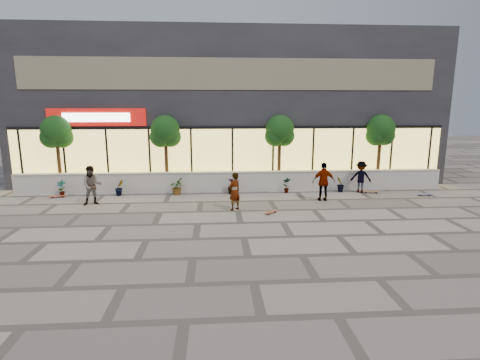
{
  "coord_description": "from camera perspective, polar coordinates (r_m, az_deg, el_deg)",
  "views": [
    {
      "loc": [
        -0.95,
        -12.02,
        4.45
      ],
      "look_at": [
        0.1,
        3.5,
        1.3
      ],
      "focal_mm": 28.0,
      "sensor_mm": 36.0,
      "label": 1
    }
  ],
  "objects": [
    {
      "name": "shrub_f",
      "position": [
        19.97,
        15.04,
        -0.64
      ],
      "size": [
        0.55,
        0.57,
        0.81
      ],
      "primitive_type": "imported",
      "rotation": [
        0.0,
        0.0,
        4.1
      ],
      "color": "#113410",
      "rests_on": "ground"
    },
    {
      "name": "skater_right_far",
      "position": [
        20.11,
        17.94,
        0.45
      ],
      "size": [
        1.18,
        0.9,
        1.62
      ],
      "primitive_type": "imported",
      "rotation": [
        0.0,
        0.0,
        2.83
      ],
      "color": "maroon",
      "rests_on": "ground"
    },
    {
      "name": "skater_center",
      "position": [
        15.92,
        -0.84,
        -1.76
      ],
      "size": [
        0.71,
        0.67,
        1.63
      ],
      "primitive_type": "imported",
      "rotation": [
        0.0,
        0.0,
        3.81
      ],
      "color": "silver",
      "rests_on": "ground"
    },
    {
      "name": "planter_wall",
      "position": [
        19.44,
        -1.01,
        -0.21
      ],
      "size": [
        22.0,
        0.42,
        1.04
      ],
      "color": "silver",
      "rests_on": "ground"
    },
    {
      "name": "skateboard_right_near",
      "position": [
        20.24,
        19.35,
        -1.67
      ],
      "size": [
        0.85,
        0.31,
        0.1
      ],
      "rotation": [
        0.0,
        0.0,
        -0.12
      ],
      "color": "#945F30",
      "rests_on": "ground"
    },
    {
      "name": "retail_building",
      "position": [
        24.52,
        -1.7,
        10.96
      ],
      "size": [
        24.0,
        9.17,
        8.5
      ],
      "color": "#26262B",
      "rests_on": "ground"
    },
    {
      "name": "shrub_b",
      "position": [
        19.49,
        -17.9,
        -1.1
      ],
      "size": [
        0.57,
        0.57,
        0.81
      ],
      "primitive_type": "imported",
      "rotation": [
        0.0,
        0.0,
        0.82
      ],
      "color": "#113410",
      "rests_on": "ground"
    },
    {
      "name": "tree_east",
      "position": [
        21.7,
        20.63,
        6.85
      ],
      "size": [
        1.6,
        1.5,
        3.92
      ],
      "color": "#412E17",
      "rests_on": "ground"
    },
    {
      "name": "skater_right_near",
      "position": [
        17.87,
        12.64,
        -0.27
      ],
      "size": [
        1.08,
        0.48,
        1.81
      ],
      "primitive_type": "imported",
      "rotation": [
        0.0,
        0.0,
        3.11
      ],
      "color": "silver",
      "rests_on": "ground"
    },
    {
      "name": "skateboard_right_far",
      "position": [
        20.69,
        26.3,
        -1.96
      ],
      "size": [
        0.79,
        0.23,
        0.09
      ],
      "rotation": [
        0.0,
        0.0,
        0.04
      ],
      "color": "#545194",
      "rests_on": "ground"
    },
    {
      "name": "shrub_d",
      "position": [
        18.92,
        -1.22,
        -0.9
      ],
      "size": [
        0.64,
        0.64,
        0.81
      ],
      "primitive_type": "imported",
      "rotation": [
        0.0,
        0.0,
        2.46
      ],
      "color": "#113410",
      "rests_on": "ground"
    },
    {
      "name": "shrub_e",
      "position": [
        19.25,
        7.13,
        -0.77
      ],
      "size": [
        0.46,
        0.35,
        0.81
      ],
      "primitive_type": "imported",
      "rotation": [
        0.0,
        0.0,
        3.28
      ],
      "color": "#113410",
      "rests_on": "ground"
    },
    {
      "name": "shrub_c",
      "position": [
        19.01,
        -9.69,
        -1.01
      ],
      "size": [
        0.68,
        0.77,
        0.81
      ],
      "primitive_type": "imported",
      "rotation": [
        0.0,
        0.0,
        1.64
      ],
      "color": "#113410",
      "rests_on": "ground"
    },
    {
      "name": "skater_left",
      "position": [
        18.01,
        -21.62,
        -0.78
      ],
      "size": [
        1.01,
        0.88,
        1.77
      ],
      "primitive_type": "imported",
      "rotation": [
        0.0,
        0.0,
        0.27
      ],
      "color": "#998D62",
      "rests_on": "ground"
    },
    {
      "name": "skateboard_left",
      "position": [
        20.24,
        -26.04,
        -2.21
      ],
      "size": [
        0.82,
        0.38,
        0.1
      ],
      "rotation": [
        0.0,
        0.0,
        0.23
      ],
      "color": "#AE4120",
      "rests_on": "ground"
    },
    {
      "name": "tree_mideast",
      "position": [
        20.07,
        6.07,
        7.19
      ],
      "size": [
        1.6,
        1.5,
        3.92
      ],
      "color": "#412E17",
      "rests_on": "ground"
    },
    {
      "name": "tree_west",
      "position": [
        21.35,
        -26.2,
        6.35
      ],
      "size": [
        1.6,
        1.5,
        3.92
      ],
      "color": "#412E17",
      "rests_on": "ground"
    },
    {
      "name": "tree_midwest",
      "position": [
        19.94,
        -11.31,
        7.01
      ],
      "size": [
        1.6,
        1.5,
        3.92
      ],
      "color": "#412E17",
      "rests_on": "ground"
    },
    {
      "name": "ground",
      "position": [
        12.85,
        0.6,
        -8.81
      ],
      "size": [
        80.0,
        80.0,
        0.0
      ],
      "primitive_type": "plane",
      "color": "#A2988D",
      "rests_on": "ground"
    },
    {
      "name": "skateboard_center",
      "position": [
        15.64,
        4.76,
        -4.84
      ],
      "size": [
        0.66,
        0.64,
        0.09
      ],
      "rotation": [
        0.0,
        0.0,
        0.76
      ],
      "color": "brown",
      "rests_on": "ground"
    },
    {
      "name": "shrub_a",
      "position": [
        20.36,
        -25.57,
        -1.15
      ],
      "size": [
        0.43,
        0.29,
        0.81
      ],
      "primitive_type": "imported",
      "color": "#113410",
      "rests_on": "ground"
    }
  ]
}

